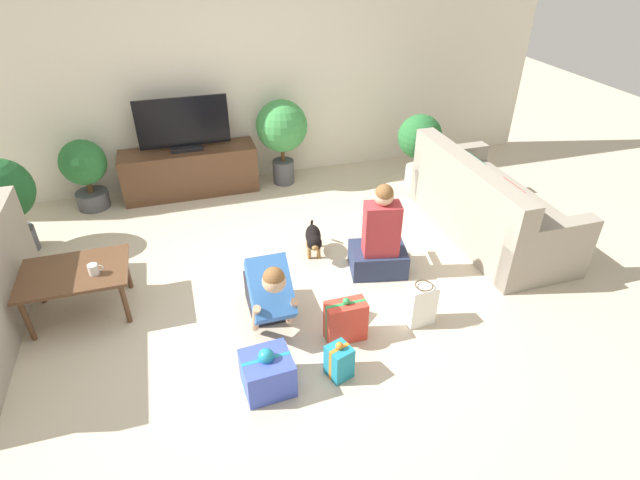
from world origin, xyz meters
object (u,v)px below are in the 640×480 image
Objects in this scene: potted_plant_back_left at (85,169)px; mug at (94,269)px; gift_box_a at (346,321)px; tv_console at (190,171)px; potted_plant_back_right at (282,130)px; gift_box_b at (267,372)px; gift_box_c at (339,361)px; coffee_table at (75,276)px; sofa_right at (487,209)px; person_sitting at (380,242)px; tv at (184,127)px; gift_bag_a at (421,305)px; person_kneeling at (268,292)px; potted_plant_corner_left at (2,196)px; potted_plant_corner_right at (420,141)px; dog at (313,238)px.

mug is at bearing -83.32° from potted_plant_back_left.
potted_plant_back_left is at bearing 125.87° from gift_box_a.
tv_console is at bearing 66.80° from mug.
potted_plant_back_right is 3.39m from gift_box_b.
tv_console is 4.92× the size of gift_box_c.
mug reaches higher than coffee_table.
sofa_right is 2.08× the size of person_sitting.
potted_plant_back_left is (-1.14, -0.05, -0.35)m from tv.
gift_box_b is (0.26, -3.28, -0.13)m from tv_console.
tv_console is at bearing 107.99° from gift_box_a.
potted_plant_back_left reaches higher than tv_console.
mug is at bearing 144.30° from gift_box_c.
person_kneeling is at bearing 163.34° from gift_bag_a.
gift_bag_a reaches higher than gift_box_b.
potted_plant_back_left is (-4.03, 1.84, 0.18)m from sofa_right.
tv_console is at bearing 24.65° from potted_plant_corner_left.
potted_plant_corner_right reaches higher than sofa_right.
gift_box_c is at bearing -96.20° from potted_plant_back_right.
mug is at bearing -55.63° from potted_plant_corner_left.
potted_plant_corner_right is at bearing 47.27° from dog.
tv_console is 13.20× the size of mug.
person_sitting is at bearing -54.60° from tv_console.
sofa_right is 4.80m from potted_plant_corner_left.
tv is at bearing 103.34° from gift_box_c.
person_sitting is at bearing -38.43° from potted_plant_back_left.
potted_plant_back_left is at bearing 120.56° from gift_box_c.
person_kneeling is at bearing -80.90° from tv_console.
potted_plant_back_left is 4.03m from gift_bag_a.
potted_plant_back_right is at bearing 0.00° from potted_plant_back_left.
potted_plant_back_right is at bearing 74.77° from gift_box_b.
gift_box_b is (-0.88, -3.23, -0.55)m from potted_plant_back_right.
potted_plant_corner_right reaches higher than mug.
person_kneeling reaches higher than mug.
tv is 1.33× the size of person_kneeling.
gift_bag_a is at bearing -46.67° from potted_plant_back_left.
potted_plant_corner_right reaches higher than gift_bag_a.
potted_plant_corner_right reaches higher than potted_plant_back_left.
gift_box_b is at bearing 51.73° from person_sitting.
potted_plant_corner_left reaches higher than gift_box_a.
tv is 1.19m from potted_plant_back_left.
sofa_right reaches higher than gift_box_c.
potted_plant_corner_right is (2.74, -0.57, -0.26)m from tv.
coffee_table is 2.33× the size of gift_box_b.
gift_box_c is (-1.95, -2.75, -0.44)m from potted_plant_corner_right.
potted_plant_corner_right is at bearing -17.91° from potted_plant_back_right.
tv_console is 0.55m from tv.
potted_plant_corner_right reaches higher than person_kneeling.
gift_bag_a is (2.69, -0.96, -0.19)m from coffee_table.
tv reaches higher than dog.
potted_plant_back_right is 3.00m from gift_bag_a.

